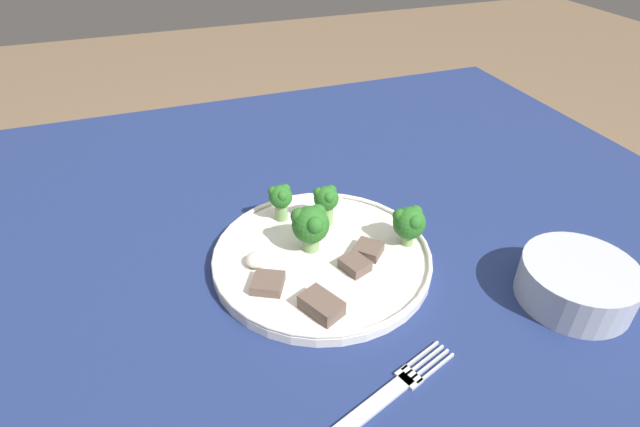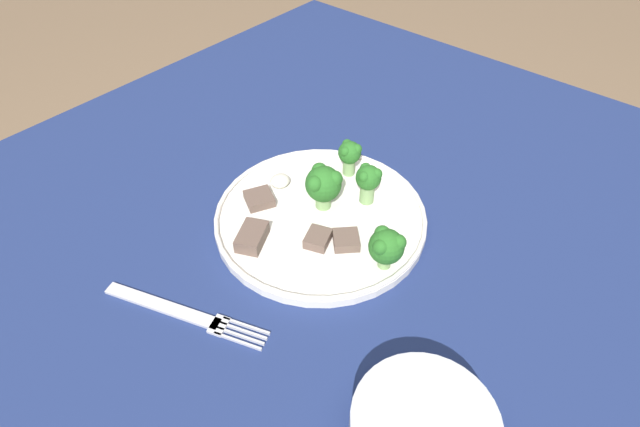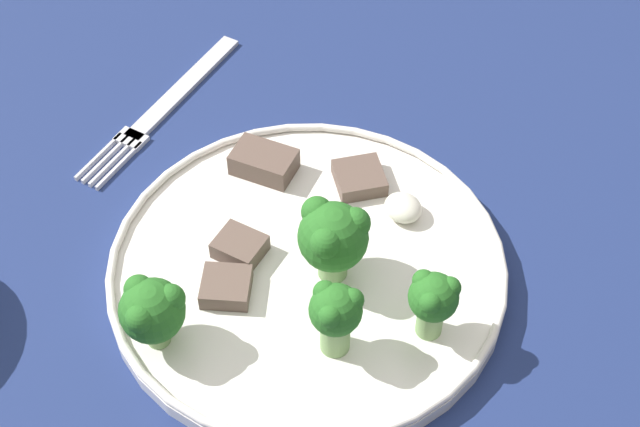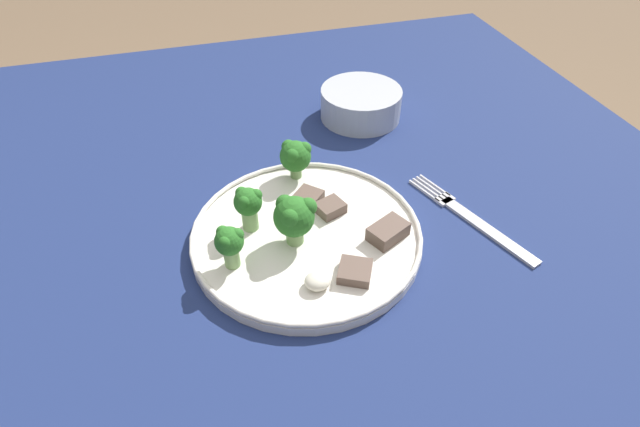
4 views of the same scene
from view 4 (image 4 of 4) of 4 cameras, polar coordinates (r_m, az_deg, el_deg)
name	(u,v)px [view 4 (image 4 of 4)]	position (r m, az deg, el deg)	size (l,w,h in m)	color
table	(298,260)	(0.71, -2.59, -5.31)	(1.14, 1.12, 0.74)	navy
dinner_plate	(308,235)	(0.60, -1.42, -2.43)	(0.28, 0.28, 0.02)	white
fork	(471,218)	(0.66, 16.90, -0.53)	(0.09, 0.20, 0.00)	silver
cream_bowl	(361,104)	(0.82, 4.68, 12.34)	(0.13, 0.13, 0.05)	#B7BCC6
broccoli_floret_near_rim_left	(248,204)	(0.58, -8.21, 1.08)	(0.03, 0.03, 0.06)	#7FA866
broccoli_floret_center_left	(294,216)	(0.56, -2.99, -0.33)	(0.05, 0.05, 0.06)	#7FA866
broccoli_floret_back_left	(295,156)	(0.66, -2.83, 6.61)	(0.04, 0.04, 0.05)	#7FA866
broccoli_floret_front_left	(229,243)	(0.54, -10.32, -3.31)	(0.03, 0.03, 0.05)	#7FA866
meat_slice_front_slice	(355,271)	(0.55, 4.02, -6.62)	(0.05, 0.05, 0.01)	brown
meat_slice_middle_slice	(308,197)	(0.64, -1.39, 1.89)	(0.04, 0.04, 0.01)	brown
meat_slice_rear_slice	(330,208)	(0.62, 1.19, 0.66)	(0.04, 0.04, 0.01)	brown
meat_slice_edge_slice	(388,232)	(0.59, 7.78, -2.07)	(0.05, 0.05, 0.02)	brown
sauce_dollop	(318,281)	(0.53, -0.27, -7.72)	(0.03, 0.03, 0.02)	silver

